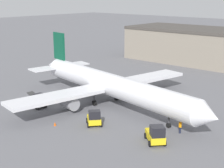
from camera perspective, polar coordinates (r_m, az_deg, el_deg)
The scene contains 7 objects.
ground_plane at distance 56.24m, azimuth 0.00°, elevation -3.57°, with size 400.00×400.00×0.00m, color slate.
airplane at distance 55.98m, azimuth -0.60°, elevation -0.07°, with size 41.09×34.11×10.45m.
ground_crew_worker at distance 45.96m, azimuth 11.26°, elevation -6.92°, with size 0.39×0.39×1.78m.
baggage_tug at distance 47.65m, azimuth -2.99°, elevation -5.71°, with size 3.23×3.17×2.32m.
belt_loader_truck at distance 56.31m, azimuth -12.32°, elevation -2.70°, with size 3.57×1.96×2.36m.
pushback_tug at distance 42.46m, azimuth 7.30°, elevation -8.35°, with size 3.79×3.68×2.48m.
safety_cone_near at distance 48.41m, azimuth -9.47°, elevation -6.55°, with size 0.36×0.36×0.55m.
Camera 1 is at (35.19, -40.11, 17.77)m, focal length 55.00 mm.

